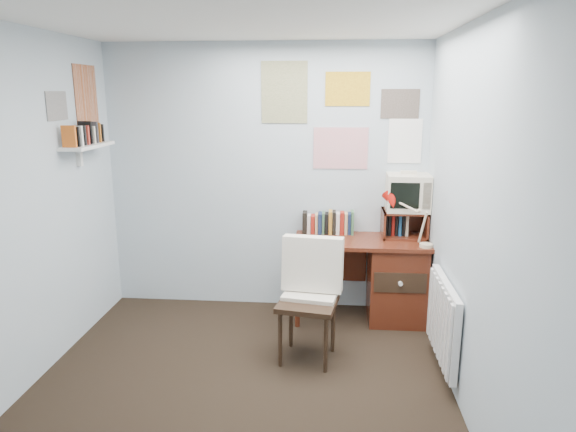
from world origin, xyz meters
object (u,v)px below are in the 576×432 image
Objects in this scene: desk at (390,277)px; desk_lamp at (427,224)px; radiator at (444,321)px; wall_shelf at (88,146)px; tv_riser at (404,224)px; crt_tv at (408,191)px; desk_chair at (308,304)px.

desk is 0.65m from desk_lamp.
radiator is 1.29× the size of wall_shelf.
wall_shelf reaches higher than radiator.
wall_shelf is (-2.69, -0.49, 0.74)m from tv_riser.
desk_chair is at bearing -131.22° from crt_tv.
tv_riser is (-0.15, 0.31, -0.08)m from desk_lamp.
desk_lamp is (0.27, -0.20, 0.56)m from desk.
radiator is at bearing -10.89° from wall_shelf.
wall_shelf reaches higher than desk_chair.
wall_shelf is at bearing 176.98° from desk_chair.
tv_riser reaches higher than desk_chair.
desk_lamp is at bearing -63.99° from tv_riser.
desk_lamp is at bearing -66.97° from crt_tv.
desk is 2.97× the size of desk_lamp.
desk_chair is 2.45× the size of crt_tv.
desk is at bearing 58.10° from desk_chair.
crt_tv reaches higher than desk_lamp.
tv_riser is at bearing -132.43° from crt_tv.
desk_lamp is (0.99, 0.61, 0.50)m from desk_chair.
crt_tv reaches higher than desk.
wall_shelf is (-2.84, -0.18, 0.66)m from desk_lamp.
desk_chair reaches higher than desk.
crt_tv is (0.02, 0.02, 0.30)m from tv_riser.
radiator is (0.29, -0.93, 0.01)m from desk.
desk is 2.87m from wall_shelf.
crt_tv is at bearing 43.45° from desk.
desk_lamp is 0.50× the size of radiator.
desk is at bearing -137.04° from tv_riser.
desk_chair is at bearing -132.43° from tv_riser.
crt_tv is at bearing 10.66° from wall_shelf.
radiator is at bearing -80.66° from crt_tv.
radiator is (0.02, -0.73, -0.54)m from desk_lamp.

